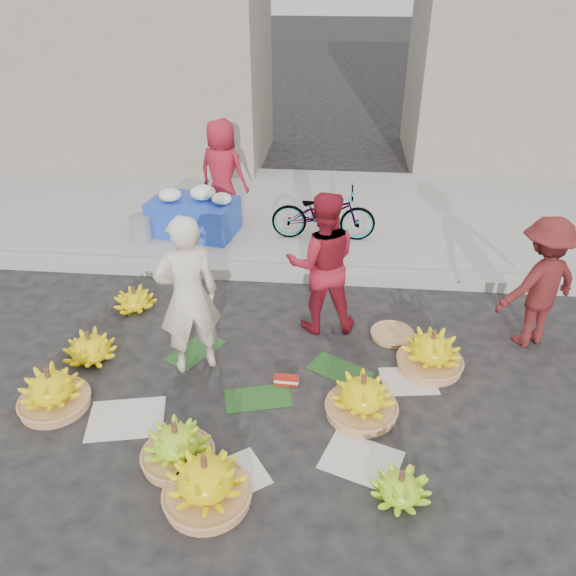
# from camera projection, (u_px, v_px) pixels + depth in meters

# --- Properties ---
(ground) EXTENTS (80.00, 80.00, 0.00)m
(ground) POSITION_uv_depth(u_px,v_px,m) (271.00, 385.00, 5.70)
(ground) COLOR black
(ground) RESTS_ON ground
(curb) EXTENTS (40.00, 0.25, 0.15)m
(curb) POSITION_uv_depth(u_px,v_px,m) (290.00, 274.00, 7.54)
(curb) COLOR gray
(curb) RESTS_ON ground
(sidewalk) EXTENTS (40.00, 4.00, 0.12)m
(sidewalk) POSITION_uv_depth(u_px,v_px,m) (302.00, 213.00, 9.34)
(sidewalk) COLOR gray
(sidewalk) RESTS_ON ground
(building_left) EXTENTS (6.00, 3.00, 4.00)m
(building_left) POSITION_uv_depth(u_px,v_px,m) (113.00, 58.00, 11.15)
(building_left) COLOR gray
(building_left) RESTS_ON sidewalk
(building_right) EXTENTS (5.00, 3.00, 5.00)m
(building_right) POSITION_uv_depth(u_px,v_px,m) (552.00, 32.00, 10.64)
(building_right) COLOR gray
(building_right) RESTS_ON sidewalk
(newspaper_scatter) EXTENTS (3.20, 1.80, 0.00)m
(newspaper_scatter) POSITION_uv_depth(u_px,v_px,m) (260.00, 444.00, 5.01)
(newspaper_scatter) COLOR silver
(newspaper_scatter) RESTS_ON ground
(banana_leaves) EXTENTS (2.00, 1.00, 0.00)m
(banana_leaves) POSITION_uv_depth(u_px,v_px,m) (264.00, 372.00, 5.87)
(banana_leaves) COLOR #184517
(banana_leaves) RESTS_ON ground
(banana_bunch_0) EXTENTS (0.66, 0.66, 0.45)m
(banana_bunch_0) POSITION_uv_depth(u_px,v_px,m) (52.00, 390.00, 5.34)
(banana_bunch_0) COLOR #AE7749
(banana_bunch_0) RESTS_ON ground
(banana_bunch_1) EXTENTS (0.61, 0.61, 0.43)m
(banana_bunch_1) POSITION_uv_depth(u_px,v_px,m) (177.00, 445.00, 4.76)
(banana_bunch_1) COLOR #AE7749
(banana_bunch_1) RESTS_ON ground
(banana_bunch_2) EXTENTS (0.77, 0.77, 0.47)m
(banana_bunch_2) POSITION_uv_depth(u_px,v_px,m) (206.00, 482.00, 4.40)
(banana_bunch_2) COLOR #AE7749
(banana_bunch_2) RESTS_ON ground
(banana_bunch_3) EXTENTS (0.47, 0.47, 0.30)m
(banana_bunch_3) POSITION_uv_depth(u_px,v_px,m) (400.00, 487.00, 4.45)
(banana_bunch_3) COLOR #81C31B
(banana_bunch_3) RESTS_ON ground
(banana_bunch_4) EXTENTS (0.74, 0.74, 0.46)m
(banana_bunch_4) POSITION_uv_depth(u_px,v_px,m) (362.00, 397.00, 5.25)
(banana_bunch_4) COLOR #AE7749
(banana_bunch_4) RESTS_ON ground
(banana_bunch_5) EXTENTS (0.74, 0.74, 0.46)m
(banana_bunch_5) POSITION_uv_depth(u_px,v_px,m) (431.00, 351.00, 5.86)
(banana_bunch_5) COLOR #AE7749
(banana_bunch_5) RESTS_ON ground
(banana_bunch_6) EXTENTS (0.70, 0.70, 0.36)m
(banana_bunch_6) POSITION_uv_depth(u_px,v_px,m) (90.00, 348.00, 5.99)
(banana_bunch_6) COLOR yellow
(banana_bunch_6) RESTS_ON ground
(banana_bunch_7) EXTENTS (0.58, 0.58, 0.30)m
(banana_bunch_7) POSITION_uv_depth(u_px,v_px,m) (135.00, 300.00, 6.87)
(banana_bunch_7) COLOR yellow
(banana_bunch_7) RESTS_ON ground
(basket_spare) EXTENTS (0.58, 0.58, 0.05)m
(basket_spare) POSITION_uv_depth(u_px,v_px,m) (392.00, 335.00, 6.41)
(basket_spare) COLOR #AE7749
(basket_spare) RESTS_ON ground
(incense_stack) EXTENTS (0.25, 0.09, 0.10)m
(incense_stack) POSITION_uv_depth(u_px,v_px,m) (287.00, 380.00, 5.68)
(incense_stack) COLOR #AF1B12
(incense_stack) RESTS_ON ground
(vendor_cream) EXTENTS (0.75, 0.65, 1.73)m
(vendor_cream) POSITION_uv_depth(u_px,v_px,m) (188.00, 296.00, 5.54)
(vendor_cream) COLOR beige
(vendor_cream) RESTS_ON ground
(vendor_red) EXTENTS (0.89, 0.73, 1.66)m
(vendor_red) POSITION_uv_depth(u_px,v_px,m) (322.00, 263.00, 6.19)
(vendor_red) COLOR #AA1A29
(vendor_red) RESTS_ON ground
(man_striped) EXTENTS (1.12, 0.94, 1.50)m
(man_striped) POSITION_uv_depth(u_px,v_px,m) (540.00, 283.00, 5.98)
(man_striped) COLOR maroon
(man_striped) RESTS_ON ground
(flower_table) EXTENTS (1.37, 1.00, 0.72)m
(flower_table) POSITION_uv_depth(u_px,v_px,m) (194.00, 214.00, 8.40)
(flower_table) COLOR #1B3AB2
(flower_table) RESTS_ON sidewalk
(grey_bucket) EXTENTS (0.32, 0.32, 0.36)m
(grey_bucket) POSITION_uv_depth(u_px,v_px,m) (141.00, 228.00, 8.26)
(grey_bucket) COLOR gray
(grey_bucket) RESTS_ON sidewalk
(flower_vendor) EXTENTS (0.91, 0.74, 1.61)m
(flower_vendor) POSITION_uv_depth(u_px,v_px,m) (222.00, 172.00, 8.51)
(flower_vendor) COLOR #AA1A29
(flower_vendor) RESTS_ON sidewalk
(bicycle) EXTENTS (0.55, 1.53, 0.80)m
(bicycle) POSITION_uv_depth(u_px,v_px,m) (323.00, 213.00, 8.18)
(bicycle) COLOR gray
(bicycle) RESTS_ON sidewalk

